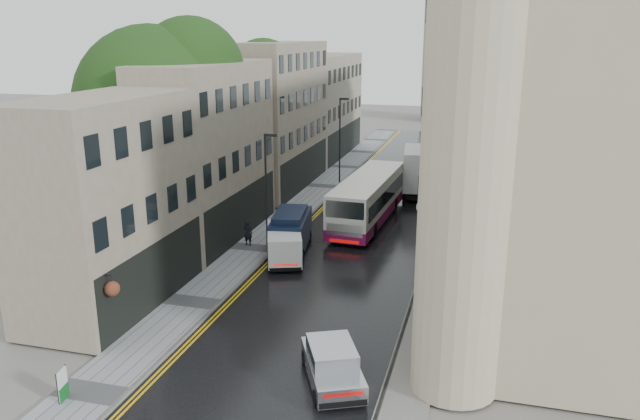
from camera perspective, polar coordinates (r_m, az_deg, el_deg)
The scene contains 16 objects.
road at distance 44.75m, azimuth 4.81°, elevation -0.82°, with size 9.00×85.00×0.02m, color black.
left_sidewalk at distance 46.10m, azimuth -2.35°, elevation -0.21°, with size 2.70×85.00×0.12m, color gray.
right_sidewalk at distance 44.14m, azimuth 11.72°, elevation -1.27°, with size 1.80×85.00×0.12m, color slate.
old_shop_row at distance 48.33m, azimuth -5.63°, elevation 7.69°, with size 4.50×56.00×12.00m, color gray, non-canonical shape.
modern_block at distance 41.19m, azimuth 18.97°, elevation 6.89°, with size 8.00×40.00×14.00m, color tan, non-canonical shape.
tree_near at distance 40.54m, azimuth -14.80°, elevation 7.01°, with size 10.56×10.56×13.89m, color black, non-canonical shape.
tree_far at distance 52.07m, azimuth -7.32°, elevation 8.49°, with size 9.24×9.24×12.46m, color black, non-canonical shape.
cream_bus at distance 40.78m, azimuth 1.58°, elevation -0.04°, with size 2.71×11.91×3.25m, color white, non-canonical shape.
white_lorry at distance 49.97m, azimuth 7.74°, elevation 3.19°, with size 2.23×7.42×3.90m, color silver, non-canonical shape.
silver_hatchback at distance 22.95m, azimuth -0.28°, elevation -15.80°, with size 1.81×4.13×1.55m, color #A3A3A7, non-canonical shape.
white_van at distance 34.81m, azimuth -4.65°, elevation -4.03°, with size 1.88×4.38×1.98m, color white, non-canonical shape.
navy_van at distance 36.68m, azimuth -4.53°, elevation -2.50°, with size 2.00×5.00×2.55m, color black, non-canonical shape.
pedestrian at distance 38.83m, azimuth -6.61°, elevation -2.08°, with size 0.59×0.39×1.61m, color black.
lamp_post_near at distance 37.67m, azimuth -4.94°, elevation 1.66°, with size 0.79×0.17×6.99m, color black, non-canonical shape.
lamp_post_far at distance 54.39m, azimuth 1.82°, elevation 6.33°, with size 0.83×0.18×7.35m, color black, non-canonical shape.
estate_sign at distance 24.98m, azimuth -22.49°, elevation -14.56°, with size 0.08×0.69×1.15m, color white, non-canonical shape.
Camera 1 is at (7.64, -14.68, 12.87)m, focal length 35.00 mm.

